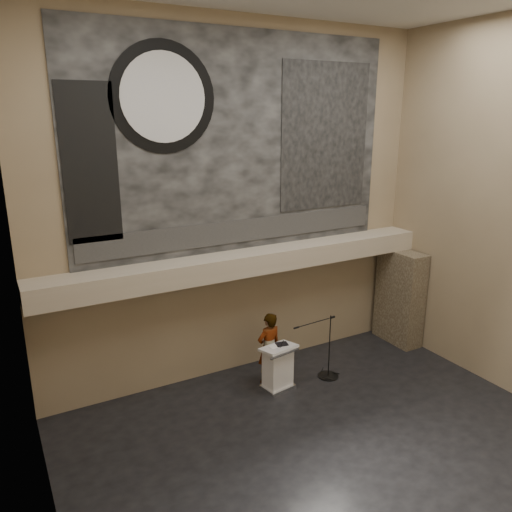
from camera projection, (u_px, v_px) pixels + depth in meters
floor at (335, 453)px, 9.76m from camera, size 10.00×10.00×0.00m
wall_back at (240, 206)px, 11.94m from camera, size 10.00×0.02×8.50m
wall_left at (31, 291)px, 6.26m from camera, size 0.02×8.00×8.50m
soffit at (248, 262)px, 11.96m from camera, size 10.00×0.80×0.50m
sprinkler_left at (187, 284)px, 11.26m from camera, size 0.04×0.04×0.06m
sprinkler_right at (314, 262)px, 12.88m from camera, size 0.04×0.04×0.06m
banner at (240, 144)px, 11.51m from camera, size 8.00×0.05×5.00m
banner_text_strip at (241, 231)px, 12.05m from camera, size 7.76×0.02×0.55m
banner_clock_rim at (163, 98)px, 10.36m from camera, size 2.30×0.02×2.30m
banner_clock_face at (164, 98)px, 10.34m from camera, size 1.84×0.02×1.84m
banner_building_print at (325, 137)px, 12.56m from camera, size 2.60×0.02×3.60m
banner_brick_print at (90, 165)px, 9.98m from camera, size 1.10×0.02×3.20m
stone_pier at (400, 297)px, 14.19m from camera, size 0.60×1.40×2.70m
lectern at (278, 367)px, 11.90m from camera, size 0.89×0.69×1.14m
binder at (282, 344)px, 11.81m from camera, size 0.31×0.27×0.04m
papers at (275, 347)px, 11.69m from camera, size 0.22×0.29×0.00m
speaker_person at (269, 348)px, 12.08m from camera, size 0.71×0.51×1.81m
mic_stand at (327, 368)px, 12.48m from camera, size 1.37×0.52×1.65m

